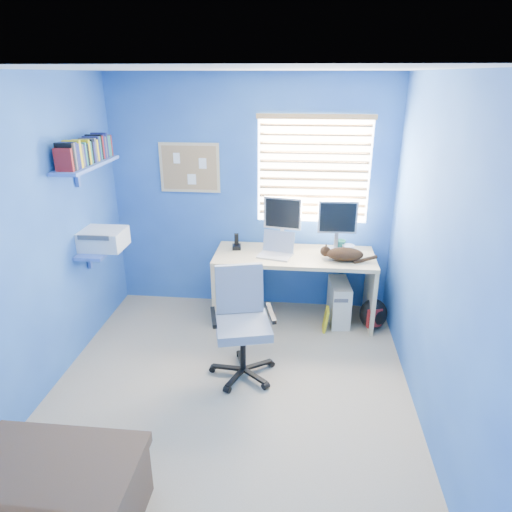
# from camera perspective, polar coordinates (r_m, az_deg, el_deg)

# --- Properties ---
(floor) EXTENTS (3.00, 3.20, 0.00)m
(floor) POSITION_cam_1_polar(r_m,az_deg,el_deg) (4.02, -3.20, -16.12)
(floor) COLOR tan
(floor) RESTS_ON ground
(ceiling) EXTENTS (3.00, 3.20, 0.00)m
(ceiling) POSITION_cam_1_polar(r_m,az_deg,el_deg) (3.17, -4.21, 22.30)
(ceiling) COLOR white
(ceiling) RESTS_ON wall_back
(wall_back) EXTENTS (3.00, 0.01, 2.50)m
(wall_back) POSITION_cam_1_polar(r_m,az_deg,el_deg) (4.91, -0.61, 7.43)
(wall_back) COLOR #244DA8
(wall_back) RESTS_ON ground
(wall_front) EXTENTS (3.00, 0.01, 2.50)m
(wall_front) POSITION_cam_1_polar(r_m,az_deg,el_deg) (2.03, -11.19, -15.67)
(wall_front) COLOR #244DA8
(wall_front) RESTS_ON ground
(wall_left) EXTENTS (0.01, 3.20, 2.50)m
(wall_left) POSITION_cam_1_polar(r_m,az_deg,el_deg) (3.93, -25.78, 1.47)
(wall_left) COLOR #244DA8
(wall_left) RESTS_ON ground
(wall_right) EXTENTS (0.01, 3.20, 2.50)m
(wall_right) POSITION_cam_1_polar(r_m,az_deg,el_deg) (3.49, 21.44, -0.22)
(wall_right) COLOR #244DA8
(wall_right) RESTS_ON ground
(desk) EXTENTS (1.64, 0.65, 0.74)m
(desk) POSITION_cam_1_polar(r_m,az_deg,el_deg) (4.86, 4.69, -3.86)
(desk) COLOR tan
(desk) RESTS_ON floor
(laptop) EXTENTS (0.38, 0.33, 0.22)m
(laptop) POSITION_cam_1_polar(r_m,az_deg,el_deg) (4.61, 2.41, 1.24)
(laptop) COLOR silver
(laptop) RESTS_ON desk
(monitor_left) EXTENTS (0.42, 0.20, 0.54)m
(monitor_left) POSITION_cam_1_polar(r_m,az_deg,el_deg) (4.86, 3.32, 4.30)
(monitor_left) COLOR silver
(monitor_left) RESTS_ON desk
(monitor_right) EXTENTS (0.40, 0.14, 0.54)m
(monitor_right) POSITION_cam_1_polar(r_m,az_deg,el_deg) (4.79, 10.09, 3.72)
(monitor_right) COLOR silver
(monitor_right) RESTS_ON desk
(phone) EXTENTS (0.11, 0.12, 0.17)m
(phone) POSITION_cam_1_polar(r_m,az_deg,el_deg) (4.83, -2.45, 1.86)
(phone) COLOR black
(phone) RESTS_ON desk
(mug) EXTENTS (0.10, 0.09, 0.10)m
(mug) POSITION_cam_1_polar(r_m,az_deg,el_deg) (4.90, 10.51, 1.40)
(mug) COLOR #1E7361
(mug) RESTS_ON desk
(cd_spindle) EXTENTS (0.13, 0.13, 0.07)m
(cd_spindle) POSITION_cam_1_polar(r_m,az_deg,el_deg) (4.86, 11.47, 0.94)
(cd_spindle) COLOR silver
(cd_spindle) RESTS_ON desk
(cat) EXTENTS (0.40, 0.26, 0.13)m
(cat) POSITION_cam_1_polar(r_m,az_deg,el_deg) (4.61, 11.03, 0.22)
(cat) COLOR black
(cat) RESTS_ON desk
(tower_pc) EXTENTS (0.23, 0.46, 0.45)m
(tower_pc) POSITION_cam_1_polar(r_m,az_deg,el_deg) (4.93, 10.32, -5.68)
(tower_pc) COLOR beige
(tower_pc) RESTS_ON floor
(drawer_boxes) EXTENTS (0.35, 0.28, 0.41)m
(drawer_boxes) POSITION_cam_1_polar(r_m,az_deg,el_deg) (5.02, -1.50, -5.02)
(drawer_boxes) COLOR tan
(drawer_boxes) RESTS_ON floor
(yellow_book) EXTENTS (0.03, 0.17, 0.24)m
(yellow_book) POSITION_cam_1_polar(r_m,az_deg,el_deg) (4.79, 8.71, -7.84)
(yellow_book) COLOR yellow
(yellow_book) RESTS_ON floor
(backpack) EXTENTS (0.34, 0.31, 0.33)m
(backpack) POSITION_cam_1_polar(r_m,az_deg,el_deg) (4.90, 14.45, -7.02)
(backpack) COLOR black
(backpack) RESTS_ON floor
(bed_corner) EXTENTS (0.94, 0.67, 0.45)m
(bed_corner) POSITION_cam_1_polar(r_m,az_deg,el_deg) (3.14, -24.17, -26.20)
(bed_corner) COLOR brown
(bed_corner) RESTS_ON floor
(office_chair) EXTENTS (0.67, 0.67, 0.95)m
(office_chair) POSITION_cam_1_polar(r_m,az_deg,el_deg) (4.01, -1.74, -10.03)
(office_chair) COLOR black
(office_chair) RESTS_ON floor
(window_blinds) EXTENTS (1.15, 0.05, 1.10)m
(window_blinds) POSITION_cam_1_polar(r_m,az_deg,el_deg) (4.79, 7.22, 10.56)
(window_blinds) COLOR white
(window_blinds) RESTS_ON ground
(corkboard) EXTENTS (0.64, 0.02, 0.52)m
(corkboard) POSITION_cam_1_polar(r_m,az_deg,el_deg) (4.94, -8.30, 10.86)
(corkboard) COLOR tan
(corkboard) RESTS_ON ground
(wall_shelves) EXTENTS (0.42, 0.90, 1.05)m
(wall_shelves) POSITION_cam_1_polar(r_m,az_deg,el_deg) (4.44, -19.71, 7.03)
(wall_shelves) COLOR #476AC3
(wall_shelves) RESTS_ON ground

